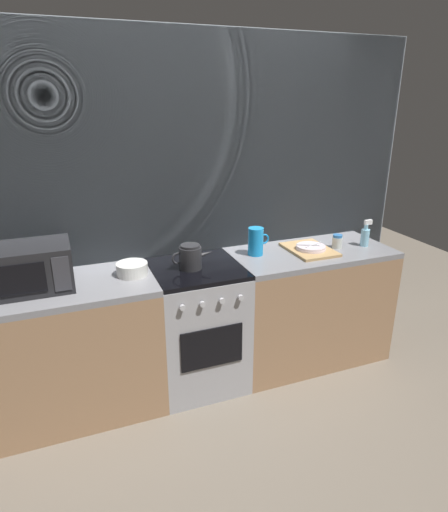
{
  "coord_description": "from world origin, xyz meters",
  "views": [
    {
      "loc": [
        -0.81,
        -2.6,
        1.98
      ],
      "look_at": [
        0.2,
        0.0,
        0.95
      ],
      "focal_mm": 30.55,
      "sensor_mm": 36.0,
      "label": 1
    }
  ],
  "objects_px": {
    "stove_unit": "(198,326)",
    "kettle": "(191,257)",
    "spice_jar": "(337,241)",
    "mixing_bowl": "(132,269)",
    "dish_pile": "(310,249)",
    "spray_bottle": "(365,236)",
    "pitcher": "(256,241)",
    "microwave": "(31,267)"
  },
  "relations": [
    {
      "from": "stove_unit",
      "to": "kettle",
      "type": "height_order",
      "value": "kettle"
    },
    {
      "from": "spice_jar",
      "to": "kettle",
      "type": "bearing_deg",
      "value": 179.76
    },
    {
      "from": "kettle",
      "to": "mixing_bowl",
      "type": "height_order",
      "value": "kettle"
    },
    {
      "from": "kettle",
      "to": "dish_pile",
      "type": "height_order",
      "value": "kettle"
    },
    {
      "from": "stove_unit",
      "to": "dish_pile",
      "type": "xyz_separation_m",
      "value": [
        0.88,
        -0.0,
        0.47
      ]
    },
    {
      "from": "kettle",
      "to": "spice_jar",
      "type": "bearing_deg",
      "value": -0.24
    },
    {
      "from": "dish_pile",
      "to": "spray_bottle",
      "type": "distance_m",
      "value": 0.46
    },
    {
      "from": "pitcher",
      "to": "kettle",
      "type": "bearing_deg",
      "value": -170.46
    },
    {
      "from": "pitcher",
      "to": "spice_jar",
      "type": "height_order",
      "value": "pitcher"
    },
    {
      "from": "kettle",
      "to": "pitcher",
      "type": "height_order",
      "value": "pitcher"
    },
    {
      "from": "microwave",
      "to": "spice_jar",
      "type": "height_order",
      "value": "microwave"
    },
    {
      "from": "stove_unit",
      "to": "mixing_bowl",
      "type": "xyz_separation_m",
      "value": [
        -0.42,
        0.02,
        0.49
      ]
    },
    {
      "from": "dish_pile",
      "to": "mixing_bowl",
      "type": "bearing_deg",
      "value": 178.97
    },
    {
      "from": "microwave",
      "to": "dish_pile",
      "type": "height_order",
      "value": "microwave"
    },
    {
      "from": "stove_unit",
      "to": "microwave",
      "type": "relative_size",
      "value": 1.96
    },
    {
      "from": "pitcher",
      "to": "spray_bottle",
      "type": "bearing_deg",
      "value": -8.16
    },
    {
      "from": "mixing_bowl",
      "to": "kettle",
      "type": "bearing_deg",
      "value": -4.75
    },
    {
      "from": "mixing_bowl",
      "to": "spice_jar",
      "type": "relative_size",
      "value": 1.9
    },
    {
      "from": "microwave",
      "to": "spice_jar",
      "type": "xyz_separation_m",
      "value": [
        2.11,
        -0.04,
        -0.08
      ]
    },
    {
      "from": "stove_unit",
      "to": "spray_bottle",
      "type": "height_order",
      "value": "spray_bottle"
    },
    {
      "from": "microwave",
      "to": "mixing_bowl",
      "type": "relative_size",
      "value": 2.3
    },
    {
      "from": "mixing_bowl",
      "to": "spray_bottle",
      "type": "distance_m",
      "value": 1.76
    },
    {
      "from": "kettle",
      "to": "spray_bottle",
      "type": "height_order",
      "value": "spray_bottle"
    },
    {
      "from": "microwave",
      "to": "spice_jar",
      "type": "distance_m",
      "value": 2.12
    },
    {
      "from": "kettle",
      "to": "mixing_bowl",
      "type": "distance_m",
      "value": 0.39
    },
    {
      "from": "pitcher",
      "to": "dish_pile",
      "type": "xyz_separation_m",
      "value": [
        0.4,
        -0.08,
        -0.08
      ]
    },
    {
      "from": "mixing_bowl",
      "to": "pitcher",
      "type": "height_order",
      "value": "pitcher"
    },
    {
      "from": "pitcher",
      "to": "mixing_bowl",
      "type": "bearing_deg",
      "value": -176.5
    },
    {
      "from": "mixing_bowl",
      "to": "spice_jar",
      "type": "height_order",
      "value": "spice_jar"
    },
    {
      "from": "stove_unit",
      "to": "microwave",
      "type": "bearing_deg",
      "value": 178.98
    },
    {
      "from": "spice_jar",
      "to": "spray_bottle",
      "type": "xyz_separation_m",
      "value": [
        0.23,
        -0.03,
        0.03
      ]
    },
    {
      "from": "dish_pile",
      "to": "spice_jar",
      "type": "xyz_separation_m",
      "value": [
        0.23,
        -0.01,
        0.03
      ]
    },
    {
      "from": "microwave",
      "to": "spice_jar",
      "type": "bearing_deg",
      "value": -0.97
    },
    {
      "from": "spray_bottle",
      "to": "dish_pile",
      "type": "bearing_deg",
      "value": 174.36
    },
    {
      "from": "pitcher",
      "to": "spice_jar",
      "type": "xyz_separation_m",
      "value": [
        0.63,
        -0.09,
        -0.05
      ]
    },
    {
      "from": "spice_jar",
      "to": "spray_bottle",
      "type": "relative_size",
      "value": 0.52
    },
    {
      "from": "spice_jar",
      "to": "stove_unit",
      "type": "bearing_deg",
      "value": 179.07
    },
    {
      "from": "mixing_bowl",
      "to": "dish_pile",
      "type": "relative_size",
      "value": 0.5
    },
    {
      "from": "kettle",
      "to": "spray_bottle",
      "type": "distance_m",
      "value": 1.38
    },
    {
      "from": "dish_pile",
      "to": "spice_jar",
      "type": "bearing_deg",
      "value": -3.31
    },
    {
      "from": "dish_pile",
      "to": "spray_bottle",
      "type": "xyz_separation_m",
      "value": [
        0.46,
        -0.04,
        0.06
      ]
    },
    {
      "from": "pitcher",
      "to": "spray_bottle",
      "type": "distance_m",
      "value": 0.87
    }
  ]
}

